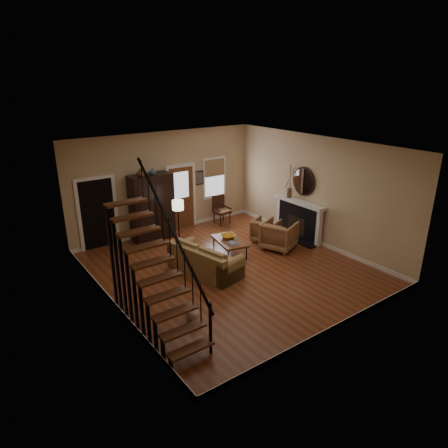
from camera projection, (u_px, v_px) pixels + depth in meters
room at (182, 203)px, 11.41m from camera, size 7.00×7.33×3.30m
staircase at (155, 257)px, 7.75m from camera, size 0.94×2.80×3.20m
fireplace at (299, 216)px, 12.66m from camera, size 0.33×1.95×2.30m
armoire at (152, 207)px, 12.46m from camera, size 1.30×0.60×2.10m
vase_a at (140, 173)px, 11.78m from camera, size 0.24×0.24×0.25m
vase_b at (152, 171)px, 12.01m from camera, size 0.20×0.20×0.21m
sofa at (205, 259)px, 10.49m from camera, size 1.29×2.15×0.75m
coffee_table at (230, 247)px, 11.59m from camera, size 0.93×1.32×0.46m
bowl at (228, 236)px, 11.63m from camera, size 0.41×0.41×0.10m
books at (233, 243)px, 11.21m from camera, size 0.22×0.30×0.06m
armchair_left at (279, 235)px, 11.95m from camera, size 1.21×1.20×0.85m
armchair_right at (266, 230)px, 12.53m from camera, size 1.03×1.02×0.72m
floor_lamp at (179, 224)px, 11.94m from camera, size 0.41×0.41×1.48m
side_chair at (222, 210)px, 13.90m from camera, size 0.54×0.54×1.02m
dog at (192, 314)px, 8.45m from camera, size 0.46×0.55×0.35m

